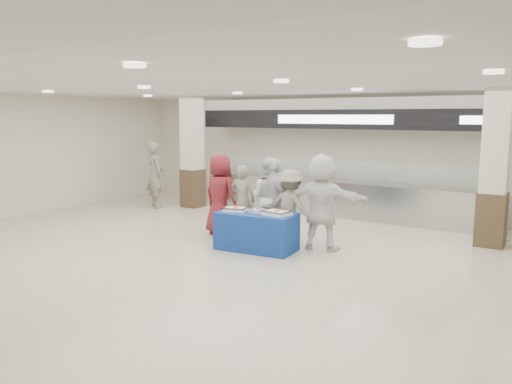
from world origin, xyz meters
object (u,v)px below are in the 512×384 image
Objects in this scene: sheet_cake_right at (277,212)px; chef_tall at (270,198)px; soldier_b at (290,208)px; civilian_white at (322,202)px; civilian_maroon at (220,195)px; chef_short at (275,200)px; display_table at (256,231)px; sheet_cake_left at (235,209)px; soldier_bg at (155,175)px; soldier_a at (242,201)px; cupcake_tray at (260,211)px.

chef_tall is at bearing 128.61° from sheet_cake_right.
civilian_white reaches higher than soldier_b.
soldier_b is at bearing -2.01° from civilian_white.
civilian_maroon is 1.04× the size of chef_short.
display_table is 2.88× the size of sheet_cake_left.
soldier_bg reaches higher than chef_short.
civilian_maroon is at bearing 148.54° from display_table.
soldier_a is at bearing -174.87° from soldier_bg.
soldier_b is (0.35, 0.61, 0.00)m from cupcake_tray.
soldier_a is 1.01× the size of soldier_b.
display_table is 0.41m from cupcake_tray.
cupcake_tray is 0.27× the size of soldier_a.
sheet_cake_left is 0.34× the size of soldier_a.
soldier_a is at bearing 132.29° from display_table.
soldier_b is at bearing 154.55° from soldier_a.
sheet_cake_right is 0.95m from civilian_white.
soldier_bg is at bearing -15.57° from civilian_maroon.
chef_short reaches higher than cupcake_tray.
cupcake_tray is at bearing 178.46° from sheet_cake_right.
soldier_bg is at bearing -11.57° from soldier_b.
soldier_a is (-0.44, 0.85, -0.00)m from sheet_cake_left.
sheet_cake_left is at bearing 96.77° from soldier_a.
sheet_cake_right is 0.34× the size of soldier_b.
sheet_cake_right is at bearing 130.87° from soldier_a.
civilian_maroon is at bearing -6.48° from soldier_a.
chef_tall is 0.76m from soldier_b.
civilian_maroon is at bearing 142.74° from sheet_cake_left.
sheet_cake_left is 0.51m from cupcake_tray.
civilian_white is at bearing -169.35° from civilian_maroon.
sheet_cake_right is (0.45, 0.03, 0.43)m from display_table.
sheet_cake_left is 0.30× the size of chef_tall.
chef_short is 5.06m from soldier_bg.
chef_short is (1.28, 0.24, -0.03)m from civilian_maroon.
chef_tall reaches higher than soldier_a.
sheet_cake_left is at bearing -176.76° from display_table.
civilian_white reaches higher than display_table.
cupcake_tray is 5.49m from soldier_bg.
chef_tall is at bearing -2.76° from chef_short.
chef_short is at bearing -170.79° from soldier_bg.
display_table is at bearing 25.25° from civilian_white.
sheet_cake_left is 0.34× the size of soldier_b.
cupcake_tray is at bearing 124.53° from chef_short.
sheet_cake_left is at bearing 177.74° from soldier_bg.
sheet_cake_left is at bearing 79.93° from chef_tall.
soldier_b is at bearing 60.03° from cupcake_tray.
display_table is 0.86× the size of civilian_maroon.
sheet_cake_right is 0.27× the size of civilian_white.
soldier_a is at bearing 16.81° from chef_tall.
soldier_b reaches higher than cupcake_tray.
sheet_cake_right reaches higher than display_table.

